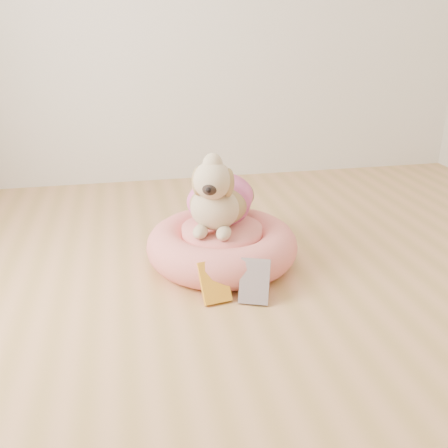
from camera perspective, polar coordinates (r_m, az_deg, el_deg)
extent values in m
plane|color=tan|center=(1.96, 10.59, -13.38)|extent=(4.50, 4.50, 0.00)
cylinder|color=#DA7855|center=(2.51, -0.23, -3.19)|extent=(0.55, 0.55, 0.11)
torus|color=#DA7855|center=(2.49, -0.24, -2.36)|extent=(0.75, 0.75, 0.19)
cylinder|color=#DA7855|center=(2.47, -0.24, -1.40)|extent=(0.40, 0.40, 0.10)
cube|color=yellow|center=(2.17, -1.10, -6.63)|extent=(0.14, 0.14, 0.17)
cube|color=silver|center=(2.17, 3.51, -6.56)|extent=(0.16, 0.16, 0.18)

